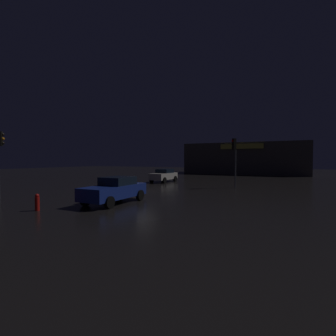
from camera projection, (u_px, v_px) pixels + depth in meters
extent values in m
plane|color=black|center=(141.00, 192.00, 19.87)|extent=(120.00, 120.00, 0.00)
cube|color=#4C4742|center=(246.00, 159.00, 45.68)|extent=(20.91, 9.46, 5.57)
cube|color=#E5D84C|center=(241.00, 146.00, 41.23)|extent=(7.01, 0.24, 0.84)
cylinder|color=#595B60|center=(235.00, 163.00, 22.50)|extent=(0.12, 0.12, 4.53)
cube|color=black|center=(234.00, 144.00, 22.39)|extent=(0.41, 0.41, 1.05)
sphere|color=red|center=(233.00, 141.00, 22.33)|extent=(0.20, 0.20, 0.20)
sphere|color=black|center=(233.00, 144.00, 22.34)|extent=(0.20, 0.20, 0.20)
sphere|color=black|center=(233.00, 148.00, 22.35)|extent=(0.20, 0.20, 0.20)
cube|color=black|center=(0.00, 139.00, 16.25)|extent=(0.41, 0.41, 0.96)
sphere|color=black|center=(3.00, 134.00, 16.30)|extent=(0.20, 0.20, 0.20)
sphere|color=orange|center=(3.00, 139.00, 16.31)|extent=(0.20, 0.20, 0.20)
sphere|color=black|center=(3.00, 143.00, 16.32)|extent=(0.20, 0.20, 0.20)
cube|color=silver|center=(164.00, 176.00, 28.41)|extent=(1.84, 3.99, 0.72)
cube|color=black|center=(165.00, 171.00, 28.63)|extent=(1.58, 1.92, 0.45)
cylinder|color=black|center=(164.00, 180.00, 26.90)|extent=(0.25, 0.67, 0.66)
cylinder|color=black|center=(152.00, 180.00, 27.69)|extent=(0.25, 0.67, 0.66)
cylinder|color=black|center=(175.00, 179.00, 29.16)|extent=(0.25, 0.67, 0.66)
cylinder|color=black|center=(163.00, 178.00, 29.96)|extent=(0.25, 0.67, 0.66)
cube|color=navy|center=(114.00, 191.00, 14.69)|extent=(1.73, 4.50, 0.73)
cube|color=black|center=(118.00, 181.00, 14.96)|extent=(1.55, 1.89, 0.49)
cylinder|color=black|center=(110.00, 202.00, 12.99)|extent=(0.22, 0.67, 0.66)
cylinder|color=black|center=(85.00, 200.00, 13.75)|extent=(0.22, 0.67, 0.66)
cylinder|color=black|center=(140.00, 195.00, 15.65)|extent=(0.22, 0.67, 0.66)
cylinder|color=black|center=(118.00, 194.00, 16.40)|extent=(0.22, 0.67, 0.66)
cylinder|color=red|center=(37.00, 204.00, 12.46)|extent=(0.22, 0.22, 0.70)
sphere|color=red|center=(37.00, 196.00, 12.45)|extent=(0.20, 0.20, 0.20)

